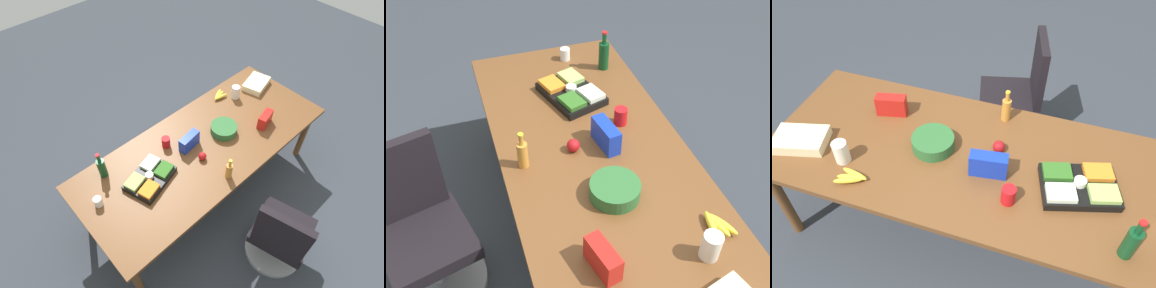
# 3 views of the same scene
# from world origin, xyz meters

# --- Properties ---
(ground_plane) EXTENTS (10.00, 10.00, 0.00)m
(ground_plane) POSITION_xyz_m (0.00, 0.00, 0.00)
(ground_plane) COLOR #333840
(conference_table) EXTENTS (2.58, 1.07, 0.75)m
(conference_table) POSITION_xyz_m (0.00, 0.00, 0.69)
(conference_table) COLOR brown
(conference_table) RESTS_ON ground
(office_chair) EXTENTS (0.59, 0.59, 1.00)m
(office_chair) POSITION_xyz_m (-0.05, -1.02, 0.39)
(office_chair) COLOR gray
(office_chair) RESTS_ON ground
(red_solo_cup) EXTENTS (0.10, 0.10, 0.11)m
(red_solo_cup) POSITION_xyz_m (-0.28, 0.24, 0.81)
(red_solo_cup) COLOR red
(red_solo_cup) RESTS_ON conference_table
(veggie_tray) EXTENTS (0.49, 0.41, 0.09)m
(veggie_tray) POSITION_xyz_m (-0.64, 0.03, 0.79)
(veggie_tray) COLOR black
(veggie_tray) RESTS_ON conference_table
(chip_bag_blue) EXTENTS (0.23, 0.11, 0.15)m
(chip_bag_blue) POSITION_xyz_m (-0.12, 0.08, 0.83)
(chip_bag_blue) COLOR #1533B7
(chip_bag_blue) RESTS_ON conference_table
(chip_bag_red) EXTENTS (0.21, 0.12, 0.14)m
(chip_bag_red) POSITION_xyz_m (0.64, -0.22, 0.82)
(chip_bag_red) COLOR red
(chip_bag_red) RESTS_ON conference_table
(dressing_bottle) EXTENTS (0.06, 0.06, 0.23)m
(dressing_bottle) POSITION_xyz_m (-0.10, -0.41, 0.84)
(dressing_bottle) COLOR #C78230
(dressing_bottle) RESTS_ON conference_table
(banana_bunch) EXTENTS (0.18, 0.14, 0.04)m
(banana_bunch) POSITION_xyz_m (0.60, 0.38, 0.78)
(banana_bunch) COLOR yellow
(banana_bunch) RESTS_ON conference_table
(apple_red) EXTENTS (0.08, 0.08, 0.08)m
(apple_red) POSITION_xyz_m (-0.14, -0.11, 0.79)
(apple_red) COLOR #AD1318
(apple_red) RESTS_ON conference_table
(wine_bottle) EXTENTS (0.09, 0.09, 0.29)m
(wine_bottle) POSITION_xyz_m (-0.90, 0.36, 0.86)
(wine_bottle) COLOR #0E401F
(wine_bottle) RESTS_ON conference_table
(mayo_jar) EXTENTS (0.11, 0.11, 0.14)m
(mayo_jar) POSITION_xyz_m (0.73, 0.26, 0.83)
(mayo_jar) COLOR white
(mayo_jar) RESTS_ON conference_table
(salad_bowl) EXTENTS (0.33, 0.33, 0.08)m
(salad_bowl) POSITION_xyz_m (0.26, -0.01, 0.80)
(salad_bowl) COLOR #2C6330
(salad_bowl) RESTS_ON conference_table
(sheet_cake) EXTENTS (0.37, 0.30, 0.07)m
(sheet_cake) POSITION_xyz_m (1.05, 0.23, 0.79)
(sheet_cake) COLOR beige
(sheet_cake) RESTS_ON conference_table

